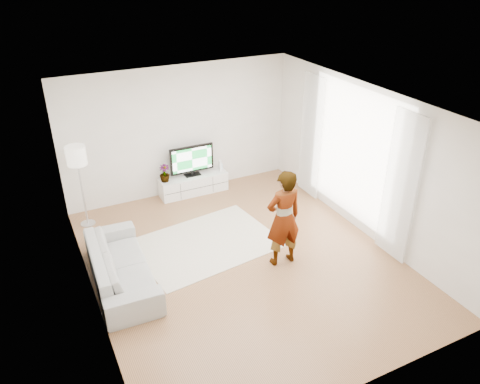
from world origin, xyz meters
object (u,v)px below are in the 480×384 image
television (192,160)px  rug (206,243)px  sofa (121,265)px  media_console (194,184)px  player (284,218)px  floor_lamp (77,159)px

television → rug: size_ratio=0.39×
rug → sofa: sofa is taller
media_console → player: player is taller
media_console → television: 0.58m
rug → player: size_ratio=1.43×
media_console → floor_lamp: size_ratio=0.91×
player → floor_lamp: player is taller
television → sofa: bearing=-132.1°
player → floor_lamp: bearing=-44.2°
media_console → sofa: size_ratio=0.68×
television → media_console: bearing=-90.0°
player → television: bearing=-81.5°
media_console → rug: 2.07m
player → floor_lamp: (-2.79, 2.79, 0.52)m
television → floor_lamp: floor_lamp is taller
television → floor_lamp: size_ratio=0.59×
rug → player: (0.95, -1.10, 0.88)m
television → rug: television is taller
media_console → floor_lamp: bearing=-172.7°
player → sofa: size_ratio=0.78×
media_console → television: (0.00, 0.03, 0.58)m
television → rug: 2.23m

